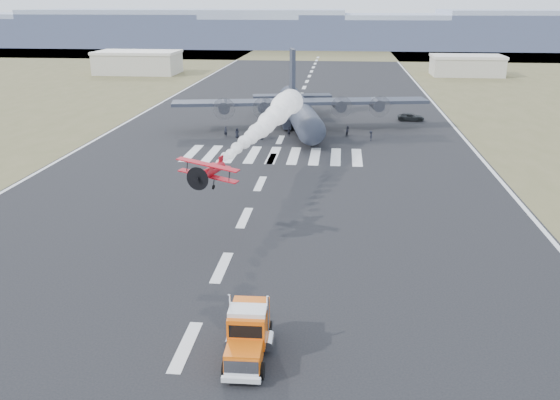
% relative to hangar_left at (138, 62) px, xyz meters
% --- Properties ---
extents(ground, '(500.00, 500.00, 0.00)m').
position_rel_hangar_left_xyz_m(ground, '(52.00, -145.00, -3.41)').
color(ground, black).
rests_on(ground, ground).
extents(scrub_far, '(500.00, 80.00, 0.00)m').
position_rel_hangar_left_xyz_m(scrub_far, '(52.00, 85.00, -3.41)').
color(scrub_far, brown).
rests_on(scrub_far, ground).
extents(runway_markings, '(60.00, 260.00, 0.01)m').
position_rel_hangar_left_xyz_m(runway_markings, '(52.00, -85.00, -3.40)').
color(runway_markings, silver).
rests_on(runway_markings, ground).
extents(ridge_seg_b, '(150.00, 50.00, 15.00)m').
position_rel_hangar_left_xyz_m(ridge_seg_b, '(-78.00, 115.00, 4.09)').
color(ridge_seg_b, '#8591AA').
rests_on(ridge_seg_b, ground).
extents(ridge_seg_c, '(150.00, 50.00, 17.00)m').
position_rel_hangar_left_xyz_m(ridge_seg_c, '(-13.00, 115.00, 5.09)').
color(ridge_seg_c, '#8591AA').
rests_on(ridge_seg_c, ground).
extents(ridge_seg_d, '(150.00, 50.00, 13.00)m').
position_rel_hangar_left_xyz_m(ridge_seg_d, '(52.00, 115.00, 3.09)').
color(ridge_seg_d, '#8591AA').
rests_on(ridge_seg_d, ground).
extents(ridge_seg_e, '(150.00, 50.00, 15.00)m').
position_rel_hangar_left_xyz_m(ridge_seg_e, '(117.00, 115.00, 4.09)').
color(ridge_seg_e, '#8591AA').
rests_on(ridge_seg_e, ground).
extents(hangar_left, '(24.50, 14.50, 6.70)m').
position_rel_hangar_left_xyz_m(hangar_left, '(0.00, 0.00, 0.00)').
color(hangar_left, '#A3A091').
rests_on(hangar_left, ground).
extents(hangar_right, '(20.50, 12.50, 5.90)m').
position_rel_hangar_left_xyz_m(hangar_right, '(98.00, 5.00, -0.40)').
color(hangar_right, '#A3A091').
rests_on(hangar_right, ground).
extents(semi_truck, '(2.64, 7.42, 3.32)m').
position_rel_hangar_left_xyz_m(semi_truck, '(56.19, -145.51, -1.78)').
color(semi_truck, black).
rests_on(semi_truck, ground).
extents(aerobatic_biplane, '(5.82, 5.24, 2.51)m').
position_rel_hangar_left_xyz_m(aerobatic_biplane, '(50.07, -127.84, 3.42)').
color(aerobatic_biplane, '#AF0B0C').
extents(smoke_trail, '(5.95, 35.49, 3.64)m').
position_rel_hangar_left_xyz_m(smoke_trail, '(53.34, -99.15, 3.69)').
color(smoke_trail, white).
extents(transport_aircraft, '(43.35, 35.51, 12.54)m').
position_rel_hangar_left_xyz_m(transport_aircraft, '(54.33, -75.17, -0.17)').
color(transport_aircraft, '#212331').
rests_on(transport_aircraft, ground).
extents(support_vehicle, '(5.00, 2.51, 1.36)m').
position_rel_hangar_left_xyz_m(support_vehicle, '(74.46, -66.81, -2.73)').
color(support_vehicle, black).
rests_on(support_vehicle, ground).
extents(crew_a, '(0.75, 0.73, 1.59)m').
position_rel_hangar_left_xyz_m(crew_a, '(53.16, -82.59, -2.61)').
color(crew_a, black).
rests_on(crew_a, ground).
extents(crew_b, '(0.85, 0.96, 1.68)m').
position_rel_hangar_left_xyz_m(crew_b, '(62.76, -81.27, -2.57)').
color(crew_b, black).
rests_on(crew_b, ground).
extents(crew_c, '(0.51, 1.07, 1.65)m').
position_rel_hangar_left_xyz_m(crew_c, '(66.34, -84.40, -2.58)').
color(crew_c, black).
rests_on(crew_c, ground).
extents(crew_d, '(0.94, 1.14, 1.73)m').
position_rel_hangar_left_xyz_m(crew_d, '(56.78, -81.54, -2.54)').
color(crew_d, black).
rests_on(crew_d, ground).
extents(crew_e, '(0.89, 0.72, 1.57)m').
position_rel_hangar_left_xyz_m(crew_e, '(44.88, -84.30, -2.62)').
color(crew_e, black).
rests_on(crew_e, ground).
extents(crew_f, '(0.68, 1.76, 1.86)m').
position_rel_hangar_left_xyz_m(crew_f, '(49.03, -85.10, -2.48)').
color(crew_f, black).
rests_on(crew_f, ground).
extents(crew_g, '(0.73, 0.66, 1.65)m').
position_rel_hangar_left_xyz_m(crew_g, '(42.90, -83.73, -2.58)').
color(crew_g, black).
rests_on(crew_g, ground).
extents(crew_h, '(0.84, 0.98, 1.72)m').
position_rel_hangar_left_xyz_m(crew_h, '(47.96, -78.26, -2.55)').
color(crew_h, black).
rests_on(crew_h, ground).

